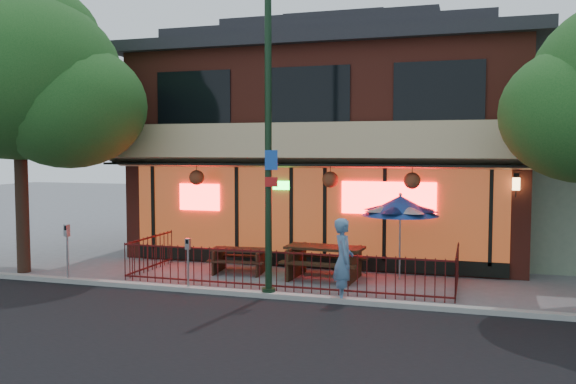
{
  "coord_description": "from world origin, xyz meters",
  "views": [
    {
      "loc": [
        4.53,
        -13.71,
        3.44
      ],
      "look_at": [
        -0.26,
        2.0,
        2.29
      ],
      "focal_mm": 38.0,
      "sensor_mm": 36.0,
      "label": 1
    }
  ],
  "objects_px": {
    "street_light": "(268,162)",
    "picnic_table_left": "(240,257)",
    "picnic_table_right": "(325,257)",
    "patio_umbrella": "(400,206)",
    "parking_meter_near": "(188,256)",
    "street_tree_left": "(21,69)",
    "parking_meter_far": "(67,243)",
    "pedestrian": "(343,260)"
  },
  "relations": [
    {
      "from": "picnic_table_left",
      "to": "patio_umbrella",
      "type": "distance_m",
      "value": 4.64
    },
    {
      "from": "picnic_table_left",
      "to": "picnic_table_right",
      "type": "bearing_deg",
      "value": -2.37
    },
    {
      "from": "patio_umbrella",
      "to": "pedestrian",
      "type": "bearing_deg",
      "value": -108.95
    },
    {
      "from": "street_tree_left",
      "to": "picnic_table_left",
      "type": "distance_m",
      "value": 7.97
    },
    {
      "from": "street_light",
      "to": "street_tree_left",
      "type": "height_order",
      "value": "street_tree_left"
    },
    {
      "from": "street_tree_left",
      "to": "picnic_table_right",
      "type": "distance_m",
      "value": 9.82
    },
    {
      "from": "picnic_table_left",
      "to": "pedestrian",
      "type": "bearing_deg",
      "value": -34.28
    },
    {
      "from": "picnic_table_right",
      "to": "parking_meter_near",
      "type": "distance_m",
      "value": 3.7
    },
    {
      "from": "patio_umbrella",
      "to": "picnic_table_right",
      "type": "bearing_deg",
      "value": -164.82
    },
    {
      "from": "pedestrian",
      "to": "parking_meter_far",
      "type": "bearing_deg",
      "value": 71.97
    },
    {
      "from": "patio_umbrella",
      "to": "parking_meter_far",
      "type": "bearing_deg",
      "value": -160.59
    },
    {
      "from": "street_tree_left",
      "to": "street_light",
      "type": "bearing_deg",
      "value": -6.04
    },
    {
      "from": "pedestrian",
      "to": "patio_umbrella",
      "type": "bearing_deg",
      "value": -38.01
    },
    {
      "from": "parking_meter_near",
      "to": "picnic_table_left",
      "type": "bearing_deg",
      "value": 81.31
    },
    {
      "from": "patio_umbrella",
      "to": "parking_meter_near",
      "type": "height_order",
      "value": "patio_umbrella"
    },
    {
      "from": "picnic_table_left",
      "to": "patio_umbrella",
      "type": "bearing_deg",
      "value": 5.46
    },
    {
      "from": "street_tree_left",
      "to": "parking_meter_far",
      "type": "bearing_deg",
      "value": -23.49
    },
    {
      "from": "street_light",
      "to": "picnic_table_right",
      "type": "distance_m",
      "value": 3.53
    },
    {
      "from": "street_tree_left",
      "to": "picnic_table_left",
      "type": "bearing_deg",
      "value": 15.39
    },
    {
      "from": "patio_umbrella",
      "to": "parking_meter_near",
      "type": "relative_size",
      "value": 1.77
    },
    {
      "from": "street_light",
      "to": "pedestrian",
      "type": "distance_m",
      "value": 2.82
    },
    {
      "from": "picnic_table_right",
      "to": "patio_umbrella",
      "type": "relative_size",
      "value": 0.93
    },
    {
      "from": "picnic_table_left",
      "to": "parking_meter_far",
      "type": "height_order",
      "value": "parking_meter_far"
    },
    {
      "from": "street_light",
      "to": "picnic_table_right",
      "type": "relative_size",
      "value": 3.28
    },
    {
      "from": "street_tree_left",
      "to": "picnic_table_right",
      "type": "relative_size",
      "value": 3.77
    },
    {
      "from": "picnic_table_right",
      "to": "patio_umbrella",
      "type": "distance_m",
      "value": 2.42
    },
    {
      "from": "street_tree_left",
      "to": "pedestrian",
      "type": "height_order",
      "value": "street_tree_left"
    },
    {
      "from": "pedestrian",
      "to": "parking_meter_far",
      "type": "distance_m",
      "value": 7.23
    },
    {
      "from": "picnic_table_right",
      "to": "parking_meter_far",
      "type": "relative_size",
      "value": 1.41
    },
    {
      "from": "parking_meter_far",
      "to": "picnic_table_left",
      "type": "bearing_deg",
      "value": 32.89
    },
    {
      "from": "street_tree_left",
      "to": "parking_meter_far",
      "type": "distance_m",
      "value": 5.13
    },
    {
      "from": "street_light",
      "to": "parking_meter_far",
      "type": "xyz_separation_m",
      "value": [
        -5.47,
        -0.08,
        -2.12
      ]
    },
    {
      "from": "parking_meter_near",
      "to": "street_tree_left",
      "type": "bearing_deg",
      "value": 170.93
    },
    {
      "from": "street_tree_left",
      "to": "picnic_table_right",
      "type": "xyz_separation_m",
      "value": [
        8.26,
        1.5,
        -5.09
      ]
    },
    {
      "from": "picnic_table_left",
      "to": "street_tree_left",
      "type": "bearing_deg",
      "value": -164.61
    },
    {
      "from": "street_light",
      "to": "patio_umbrella",
      "type": "bearing_deg",
      "value": 45.96
    },
    {
      "from": "pedestrian",
      "to": "street_light",
      "type": "bearing_deg",
      "value": 72.65
    },
    {
      "from": "street_tree_left",
      "to": "picnic_table_right",
      "type": "bearing_deg",
      "value": 10.26
    },
    {
      "from": "picnic_table_right",
      "to": "street_light",
      "type": "bearing_deg",
      "value": -109.25
    },
    {
      "from": "street_light",
      "to": "picnic_table_left",
      "type": "bearing_deg",
      "value": 124.78
    },
    {
      "from": "patio_umbrella",
      "to": "parking_meter_near",
      "type": "distance_m",
      "value": 5.65
    },
    {
      "from": "parking_meter_far",
      "to": "pedestrian",
      "type": "bearing_deg",
      "value": 1.03
    }
  ]
}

